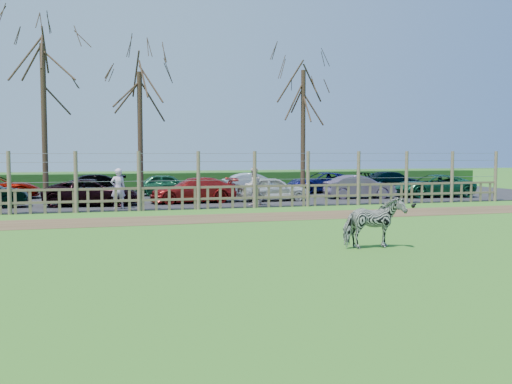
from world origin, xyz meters
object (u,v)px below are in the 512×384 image
object	(u,v)px
visitor_a	(118,189)
crow	(413,206)
zebra	(374,223)
car_6	(433,186)
car_4	(272,189)
car_2	(93,192)
car_12	(322,182)
car_5	(359,187)
tree_right	(303,102)
car_11	(254,184)
car_13	(392,181)
tree_left	(43,84)
tree_mid	(140,104)
car_3	(193,190)
car_9	(86,186)
car_10	(168,185)
visitor_b	(253,186)

from	to	relation	value
visitor_a	crow	distance (m)	12.89
zebra	car_6	distance (m)	17.59
car_4	zebra	bearing A→B (deg)	170.82
car_2	car_12	bearing A→B (deg)	-62.41
car_2	car_12	world-z (taller)	same
car_6	visitor_a	bearing A→B (deg)	-77.35
crow	car_5	bearing A→B (deg)	91.86
tree_right	zebra	size ratio (longest dim) A/B	4.71
car_2	car_11	size ratio (longest dim) A/B	1.19
car_12	car_13	bearing A→B (deg)	93.43
tree_left	crow	size ratio (longest dim) A/B	33.00
tree_mid	car_4	distance (m)	7.97
visitor_a	car_2	distance (m)	2.13
car_3	car_2	bearing A→B (deg)	-90.16
tree_left	tree_right	world-z (taller)	tree_left
car_13	car_3	bearing A→B (deg)	105.11
car_5	zebra	bearing A→B (deg)	161.37
tree_right	car_9	distance (m)	12.77
car_10	visitor_a	bearing A→B (deg)	162.88
car_10	car_13	size ratio (longest dim) A/B	0.85
tree_right	car_4	bearing A→B (deg)	-131.33
crow	car_4	size ratio (longest dim) A/B	0.07
car_5	car_6	distance (m)	4.23
car_5	car_13	size ratio (longest dim) A/B	0.88
car_2	car_4	world-z (taller)	same
tree_mid	car_9	world-z (taller)	tree_mid
tree_mid	crow	xyz separation A→B (m)	(11.26, -7.38, -4.77)
car_2	car_10	distance (m)	6.55
car_5	car_6	size ratio (longest dim) A/B	0.84
car_4	tree_mid	bearing A→B (deg)	64.24
crow	car_13	world-z (taller)	car_13
tree_left	visitor_b	size ratio (longest dim) A/B	4.57
tree_right	car_6	distance (m)	8.42
visitor_a	crow	size ratio (longest dim) A/B	7.23
visitor_a	visitor_b	world-z (taller)	same
tree_left	car_11	xyz separation A→B (m)	(11.10, 3.14, -4.98)
car_2	car_9	distance (m)	5.45
tree_right	car_13	distance (m)	8.38
car_6	car_11	world-z (taller)	same
tree_left	tree_mid	xyz separation A→B (m)	(4.50, 1.00, -0.75)
tree_left	car_3	xyz separation A→B (m)	(6.76, -1.61, -4.98)
tree_left	car_12	bearing A→B (deg)	11.56
car_11	car_12	xyz separation A→B (m)	(4.23, -0.00, 0.00)
crow	car_9	xyz separation A→B (m)	(-13.98, 9.96, 0.54)
visitor_a	car_3	world-z (taller)	visitor_a
tree_left	car_10	size ratio (longest dim) A/B	2.24
car_3	car_13	size ratio (longest dim) A/B	1.00
zebra	car_9	bearing A→B (deg)	18.83
tree_mid	car_5	xyz separation A→B (m)	(11.09, -2.37, -4.23)
zebra	car_5	distance (m)	15.61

